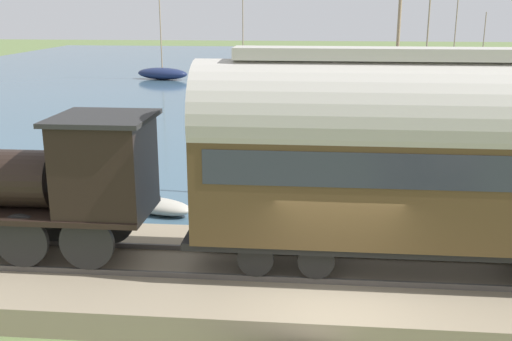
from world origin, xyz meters
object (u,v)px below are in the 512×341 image
object	(u,v)px
sailboat_navy	(162,73)
sailboat_brown	(389,181)
sailboat_yellow	(481,66)
rowboat_off_pier	(158,206)
steam_locomotive	(48,177)
sailboat_green	(423,98)
rowboat_far_out	(405,154)
rowboat_near_shore	(506,162)
sailboat_black	(243,67)
sailboat_white	(452,73)
passenger_coach	(430,152)
sailboat_gray	(509,86)

from	to	relation	value
sailboat_navy	sailboat_brown	xyz separation A→B (m)	(-32.29, -15.41, 0.21)
sailboat_yellow	rowboat_off_pier	xyz separation A→B (m)	(-42.66, 20.67, -0.37)
steam_locomotive	sailboat_green	world-z (taller)	sailboat_green
rowboat_far_out	rowboat_near_shore	bearing A→B (deg)	-62.64
sailboat_brown	sailboat_black	distance (m)	37.78
sailboat_white	sailboat_green	size ratio (longest dim) A/B	1.06
steam_locomotive	sailboat_green	distance (m)	29.13
sailboat_white	rowboat_off_pier	distance (m)	39.72
sailboat_brown	rowboat_far_out	xyz separation A→B (m)	(6.16, -1.41, -0.57)
passenger_coach	sailboat_black	bearing A→B (deg)	11.57
sailboat_white	rowboat_off_pier	world-z (taller)	sailboat_white
rowboat_off_pier	sailboat_gray	bearing A→B (deg)	-15.27
sailboat_brown	rowboat_off_pier	world-z (taller)	sailboat_brown
sailboat_white	sailboat_gray	bearing A→B (deg)	179.11
rowboat_off_pier	sailboat_white	bearing A→B (deg)	-4.92
sailboat_green	rowboat_off_pier	bearing A→B (deg)	134.57
passenger_coach	sailboat_brown	bearing A→B (deg)	-0.82
sailboat_black	sailboat_green	distance (m)	21.61
sailboat_green	rowboat_far_out	world-z (taller)	sailboat_green
steam_locomotive	sailboat_green	bearing A→B (deg)	-25.89
sailboat_navy	sailboat_brown	world-z (taller)	sailboat_brown
sailboat_white	sailboat_gray	world-z (taller)	sailboat_white
sailboat_black	steam_locomotive	bearing A→B (deg)	-174.46
sailboat_navy	rowboat_off_pier	distance (m)	34.87
sailboat_navy	sailboat_brown	size ratio (longest dim) A/B	0.99
sailboat_gray	rowboat_far_out	world-z (taller)	sailboat_gray
sailboat_navy	steam_locomotive	bearing A→B (deg)	-156.47
sailboat_gray	sailboat_yellow	distance (m)	16.65
sailboat_black	sailboat_white	bearing A→B (deg)	-92.11
rowboat_near_shore	sailboat_navy	bearing A→B (deg)	52.37
passenger_coach	sailboat_white	distance (m)	42.13
sailboat_yellow	sailboat_navy	bearing A→B (deg)	134.08
sailboat_navy	rowboat_near_shore	distance (m)	34.23
rowboat_far_out	sailboat_yellow	bearing A→B (deg)	27.20
sailboat_yellow	rowboat_far_out	size ratio (longest dim) A/B	3.02
sailboat_white	sailboat_brown	world-z (taller)	sailboat_brown
sailboat_black	rowboat_near_shore	distance (m)	34.78
rowboat_off_pier	sailboat_yellow	bearing A→B (deg)	-6.20
sailboat_black	sailboat_yellow	distance (m)	22.88
rowboat_off_pier	sailboat_navy	bearing A→B (deg)	33.40
sailboat_white	rowboat_far_out	xyz separation A→B (m)	(-28.38, 7.98, -0.41)
sailboat_navy	rowboat_near_shore	bearing A→B (deg)	-130.13
steam_locomotive	rowboat_near_shore	distance (m)	17.64
sailboat_gray	sailboat_green	xyz separation A→B (m)	(-4.87, 6.72, -0.20)
sailboat_black	rowboat_off_pier	xyz separation A→B (m)	(-38.30, -1.80, -0.47)
sailboat_brown	sailboat_white	bearing A→B (deg)	-42.34
passenger_coach	sailboat_yellow	bearing A→B (deg)	-16.02
sailboat_white	rowboat_far_out	size ratio (longest dim) A/B	4.60
sailboat_brown	sailboat_yellow	xyz separation A→B (m)	(41.08, -13.55, -0.16)
passenger_coach	sailboat_gray	xyz separation A→B (m)	(31.02, -11.25, -2.52)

